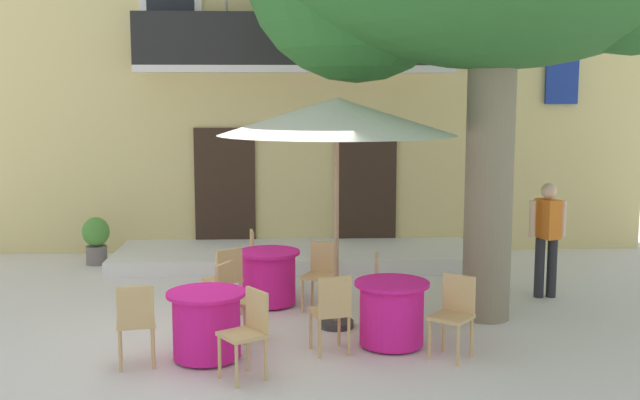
{
  "coord_description": "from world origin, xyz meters",
  "views": [
    {
      "loc": [
        0.53,
        -8.86,
        2.86
      ],
      "look_at": [
        1.04,
        2.55,
        1.3
      ],
      "focal_mm": 42.53,
      "sensor_mm": 36.0,
      "label": 1
    }
  ],
  "objects_px": {
    "cafe_table_middle": "(207,324)",
    "ground_planter_left": "(96,238)",
    "cafe_chair_near_tree_1": "(321,271)",
    "cafe_umbrella": "(337,117)",
    "cafe_chair_middle_2": "(233,295)",
    "cafe_table_near_tree": "(269,277)",
    "cafe_chair_near_tree_2": "(259,256)",
    "cafe_chair_front_2": "(454,310)",
    "cafe_chair_front_0": "(385,285)",
    "cafe_chair_middle_0": "(136,319)",
    "cafe_chair_front_1": "(332,308)",
    "cafe_chair_middle_1": "(249,328)",
    "cafe_table_front": "(392,313)",
    "pedestrian_near_entrance": "(547,233)",
    "cafe_chair_near_tree_0": "(225,276)"
  },
  "relations": [
    {
      "from": "cafe_table_middle",
      "to": "ground_planter_left",
      "type": "bearing_deg",
      "value": 116.1
    },
    {
      "from": "cafe_chair_near_tree_1",
      "to": "cafe_umbrella",
      "type": "distance_m",
      "value": 2.24
    },
    {
      "from": "cafe_chair_middle_2",
      "to": "cafe_table_near_tree",
      "type": "bearing_deg",
      "value": 74.8
    },
    {
      "from": "cafe_chair_near_tree_2",
      "to": "cafe_chair_front_2",
      "type": "xyz_separation_m",
      "value": [
        2.24,
        -2.96,
        0.0
      ]
    },
    {
      "from": "cafe_chair_front_0",
      "to": "cafe_chair_middle_0",
      "type": "bearing_deg",
      "value": -154.65
    },
    {
      "from": "cafe_chair_near_tree_1",
      "to": "cafe_chair_front_1",
      "type": "xyz_separation_m",
      "value": [
        0.03,
        -1.83,
        0.0
      ]
    },
    {
      "from": "cafe_chair_middle_1",
      "to": "cafe_chair_middle_0",
      "type": "bearing_deg",
      "value": 163.8
    },
    {
      "from": "cafe_chair_front_1",
      "to": "ground_planter_left",
      "type": "relative_size",
      "value": 1.11
    },
    {
      "from": "cafe_table_near_tree",
      "to": "cafe_table_front",
      "type": "xyz_separation_m",
      "value": [
        1.45,
        -1.81,
        0.0
      ]
    },
    {
      "from": "cafe_table_middle",
      "to": "cafe_chair_middle_2",
      "type": "relative_size",
      "value": 0.95
    },
    {
      "from": "cafe_chair_middle_2",
      "to": "cafe_table_middle",
      "type": "bearing_deg",
      "value": -108.2
    },
    {
      "from": "cafe_table_front",
      "to": "cafe_chair_front_0",
      "type": "distance_m",
      "value": 0.77
    },
    {
      "from": "cafe_table_near_tree",
      "to": "ground_planter_left",
      "type": "height_order",
      "value": "ground_planter_left"
    },
    {
      "from": "cafe_table_middle",
      "to": "cafe_chair_middle_1",
      "type": "bearing_deg",
      "value": -49.94
    },
    {
      "from": "cafe_chair_front_1",
      "to": "cafe_umbrella",
      "type": "distance_m",
      "value": 2.32
    },
    {
      "from": "pedestrian_near_entrance",
      "to": "cafe_chair_middle_2",
      "type": "bearing_deg",
      "value": -158.83
    },
    {
      "from": "cafe_chair_near_tree_0",
      "to": "cafe_table_front",
      "type": "bearing_deg",
      "value": -33.0
    },
    {
      "from": "cafe_table_near_tree",
      "to": "cafe_table_middle",
      "type": "relative_size",
      "value": 1.0
    },
    {
      "from": "cafe_table_near_tree",
      "to": "cafe_chair_near_tree_2",
      "type": "distance_m",
      "value": 0.77
    },
    {
      "from": "cafe_chair_near_tree_0",
      "to": "cafe_chair_near_tree_2",
      "type": "height_order",
      "value": "same"
    },
    {
      "from": "cafe_umbrella",
      "to": "ground_planter_left",
      "type": "bearing_deg",
      "value": 135.84
    },
    {
      "from": "cafe_umbrella",
      "to": "ground_planter_left",
      "type": "height_order",
      "value": "cafe_umbrella"
    },
    {
      "from": "cafe_chair_middle_2",
      "to": "pedestrian_near_entrance",
      "type": "height_order",
      "value": "pedestrian_near_entrance"
    },
    {
      "from": "cafe_chair_middle_2",
      "to": "ground_planter_left",
      "type": "distance_m",
      "value": 4.92
    },
    {
      "from": "cafe_chair_middle_2",
      "to": "pedestrian_near_entrance",
      "type": "xyz_separation_m",
      "value": [
        4.35,
        1.68,
        0.4
      ]
    },
    {
      "from": "cafe_chair_middle_1",
      "to": "cafe_chair_front_2",
      "type": "height_order",
      "value": "same"
    },
    {
      "from": "cafe_chair_near_tree_2",
      "to": "cafe_chair_middle_2",
      "type": "height_order",
      "value": "same"
    },
    {
      "from": "cafe_chair_near_tree_2",
      "to": "cafe_umbrella",
      "type": "bearing_deg",
      "value": -60.46
    },
    {
      "from": "cafe_table_near_tree",
      "to": "cafe_table_middle",
      "type": "distance_m",
      "value": 2.26
    },
    {
      "from": "cafe_chair_near_tree_0",
      "to": "cafe_chair_middle_0",
      "type": "relative_size",
      "value": 1.0
    },
    {
      "from": "cafe_chair_near_tree_1",
      "to": "cafe_chair_front_1",
      "type": "distance_m",
      "value": 1.83
    },
    {
      "from": "cafe_table_near_tree",
      "to": "cafe_chair_middle_2",
      "type": "height_order",
      "value": "cafe_chair_middle_2"
    },
    {
      "from": "cafe_umbrella",
      "to": "pedestrian_near_entrance",
      "type": "relative_size",
      "value": 1.76
    },
    {
      "from": "cafe_chair_near_tree_2",
      "to": "cafe_chair_middle_0",
      "type": "xyz_separation_m",
      "value": [
        -1.19,
        -3.13,
        0.0
      ]
    },
    {
      "from": "cafe_table_near_tree",
      "to": "cafe_chair_middle_1",
      "type": "relative_size",
      "value": 0.95
    },
    {
      "from": "cafe_chair_near_tree_0",
      "to": "cafe_chair_near_tree_2",
      "type": "xyz_separation_m",
      "value": [
        0.4,
        1.25,
        0.0
      ]
    },
    {
      "from": "cafe_table_middle",
      "to": "cafe_chair_front_2",
      "type": "height_order",
      "value": "cafe_chair_front_2"
    },
    {
      "from": "cafe_umbrella",
      "to": "cafe_chair_near_tree_1",
      "type": "bearing_deg",
      "value": 100.26
    },
    {
      "from": "cafe_table_near_tree",
      "to": "cafe_chair_middle_1",
      "type": "xyz_separation_m",
      "value": [
        -0.14,
        -2.74,
        0.14
      ]
    },
    {
      "from": "cafe_chair_near_tree_0",
      "to": "cafe_umbrella",
      "type": "height_order",
      "value": "cafe_umbrella"
    },
    {
      "from": "cafe_chair_near_tree_1",
      "to": "cafe_chair_near_tree_2",
      "type": "height_order",
      "value": "same"
    },
    {
      "from": "cafe_table_near_tree",
      "to": "cafe_chair_front_2",
      "type": "bearing_deg",
      "value": -46.75
    },
    {
      "from": "cafe_chair_middle_1",
      "to": "ground_planter_left",
      "type": "xyz_separation_m",
      "value": [
        -2.87,
        5.45,
        -0.07
      ]
    },
    {
      "from": "cafe_chair_middle_1",
      "to": "cafe_chair_near_tree_0",
      "type": "bearing_deg",
      "value": 100.46
    },
    {
      "from": "cafe_chair_near_tree_2",
      "to": "cafe_chair_front_2",
      "type": "relative_size",
      "value": 1.0
    },
    {
      "from": "cafe_chair_middle_1",
      "to": "cafe_chair_front_2",
      "type": "bearing_deg",
      "value": 13.25
    },
    {
      "from": "pedestrian_near_entrance",
      "to": "cafe_chair_front_2",
      "type": "bearing_deg",
      "value": -127.33
    },
    {
      "from": "cafe_table_near_tree",
      "to": "cafe_table_middle",
      "type": "bearing_deg",
      "value": -106.2
    },
    {
      "from": "cafe_chair_middle_1",
      "to": "cafe_table_near_tree",
      "type": "bearing_deg",
      "value": 86.99
    },
    {
      "from": "cafe_chair_near_tree_0",
      "to": "cafe_chair_front_1",
      "type": "xyz_separation_m",
      "value": [
        1.3,
        -1.57,
        0.0
      ]
    }
  ]
}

